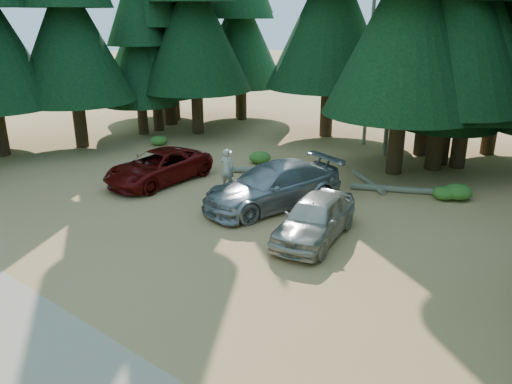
% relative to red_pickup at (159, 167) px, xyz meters
% --- Properties ---
extents(ground, '(160.00, 160.00, 0.00)m').
position_rel_red_pickup_xyz_m(ground, '(5.37, -3.86, -0.72)').
color(ground, '#B5834D').
rests_on(ground, ground).
extents(forest_belt_north, '(36.00, 7.00, 22.00)m').
position_rel_red_pickup_xyz_m(forest_belt_north, '(5.37, 11.14, -0.72)').
color(forest_belt_north, black).
rests_on(forest_belt_north, ground).
extents(forest_belt_west, '(6.00, 22.00, 22.00)m').
position_rel_red_pickup_xyz_m(forest_belt_west, '(-10.13, 0.14, -0.72)').
color(forest_belt_west, black).
rests_on(forest_belt_west, ground).
extents(snag_front, '(0.24, 0.24, 12.00)m').
position_rel_red_pickup_xyz_m(snag_front, '(6.17, 10.64, 5.28)').
color(snag_front, '#696554').
rests_on(snag_front, ground).
extents(snag_back, '(0.20, 0.20, 10.00)m').
position_rel_red_pickup_xyz_m(snag_back, '(4.17, 12.14, 4.28)').
color(snag_back, '#696554').
rests_on(snag_back, ground).
extents(red_pickup, '(2.49, 5.25, 1.45)m').
position_rel_red_pickup_xyz_m(red_pickup, '(0.00, 0.00, 0.00)').
color(red_pickup, '#600908').
rests_on(red_pickup, ground).
extents(silver_minivan_center, '(4.03, 6.35, 1.71)m').
position_rel_red_pickup_xyz_m(silver_minivan_center, '(5.90, 0.75, 0.13)').
color(silver_minivan_center, '#999BA0').
rests_on(silver_minivan_center, ground).
extents(silver_minivan_right, '(2.58, 4.70, 1.51)m').
position_rel_red_pickup_xyz_m(silver_minivan_right, '(8.84, -0.85, 0.03)').
color(silver_minivan_right, '#ADA89A').
rests_on(silver_minivan_right, ground).
extents(frisbee_player, '(0.71, 0.58, 1.68)m').
position_rel_red_pickup_xyz_m(frisbee_player, '(3.83, 0.36, 0.55)').
color(frisbee_player, beige).
rests_on(frisbee_player, ground).
extents(log_left, '(3.60, 2.56, 0.30)m').
position_rel_red_pickup_xyz_m(log_left, '(3.15, 4.16, -0.58)').
color(log_left, '#696554').
rests_on(log_left, ground).
extents(log_mid, '(2.50, 2.09, 0.25)m').
position_rel_red_pickup_xyz_m(log_mid, '(7.66, 5.59, -0.60)').
color(log_mid, '#696554').
rests_on(log_mid, ground).
extents(log_right, '(4.03, 2.12, 0.28)m').
position_rel_red_pickup_xyz_m(log_right, '(9.31, 5.44, -0.59)').
color(log_right, '#696554').
rests_on(log_right, ground).
extents(shrub_far_left, '(0.98, 0.98, 0.54)m').
position_rel_red_pickup_xyz_m(shrub_far_left, '(-0.71, 2.31, -0.45)').
color(shrub_far_left, '#2F7122').
rests_on(shrub_far_left, ground).
extents(shrub_left, '(1.11, 1.11, 0.61)m').
position_rel_red_pickup_xyz_m(shrub_left, '(1.74, 5.28, -0.42)').
color(shrub_left, '#2F7122').
rests_on(shrub_left, ground).
extents(shrub_center_left, '(0.89, 0.89, 0.49)m').
position_rel_red_pickup_xyz_m(shrub_center_left, '(5.67, 3.45, -0.48)').
color(shrub_center_left, '#2F7122').
rests_on(shrub_center_left, ground).
extents(shrub_center_right, '(1.10, 1.10, 0.60)m').
position_rel_red_pickup_xyz_m(shrub_center_right, '(3.97, 3.81, -0.42)').
color(shrub_center_right, '#2F7122').
rests_on(shrub_center_right, ground).
extents(shrub_right, '(0.96, 0.96, 0.53)m').
position_rel_red_pickup_xyz_m(shrub_right, '(11.02, 5.78, -0.46)').
color(shrub_right, '#2F7122').
rests_on(shrub_right, ground).
extents(shrub_far_right, '(1.15, 1.15, 0.63)m').
position_rel_red_pickup_xyz_m(shrub_far_right, '(11.44, 6.14, -0.41)').
color(shrub_far_right, '#2F7122').
rests_on(shrub_far_right, ground).
extents(shrub_edge_west, '(0.99, 0.99, 0.54)m').
position_rel_red_pickup_xyz_m(shrub_edge_west, '(-5.24, 4.59, -0.45)').
color(shrub_edge_west, '#2F7122').
rests_on(shrub_edge_west, ground).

